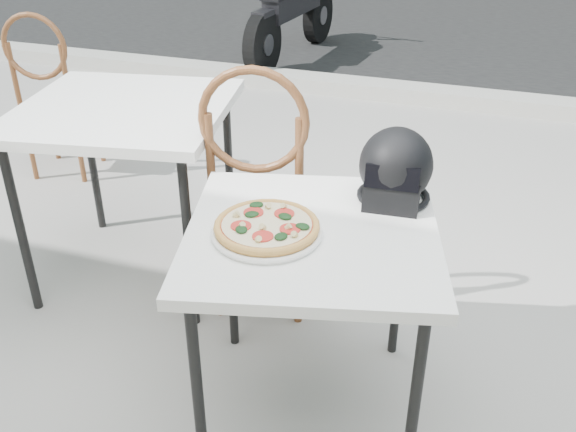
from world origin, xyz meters
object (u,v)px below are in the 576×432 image
(cafe_chair_main, at_px, (260,180))
(motorcycle, at_px, (293,15))
(helmet, at_px, (395,170))
(cafe_table_main, at_px, (312,248))
(pizza, at_px, (267,226))
(plate, at_px, (267,233))
(cafe_table_side, at_px, (124,122))
(cafe_chair_side, at_px, (50,87))

(cafe_chair_main, xyz_separation_m, motorcycle, (-1.14, 3.83, -0.20))
(helmet, bearing_deg, motorcycle, 108.70)
(cafe_table_main, relative_size, pizza, 2.32)
(plate, height_order, cafe_chair_main, cafe_chair_main)
(plate, xyz_separation_m, helmet, (0.32, 0.35, 0.10))
(cafe_table_main, height_order, helmet, helmet)
(cafe_table_side, bearing_deg, pizza, -36.32)
(cafe_table_main, xyz_separation_m, helmet, (0.20, 0.28, 0.18))
(cafe_table_main, height_order, cafe_chair_side, cafe_chair_side)
(cafe_table_main, distance_m, motorcycle, 4.59)
(cafe_chair_main, bearing_deg, plate, 102.42)
(cafe_chair_side, bearing_deg, plate, 131.12)
(cafe_chair_main, relative_size, motorcycle, 0.59)
(cafe_chair_side, bearing_deg, cafe_table_side, 130.43)
(cafe_table_main, bearing_deg, helmet, 54.69)
(cafe_table_main, xyz_separation_m, cafe_chair_side, (-2.00, 1.35, -0.11))
(pizza, xyz_separation_m, motorcycle, (-1.39, 4.41, -0.36))
(pizza, height_order, cafe_chair_main, cafe_chair_main)
(helmet, relative_size, motorcycle, 0.14)
(cafe_table_main, xyz_separation_m, cafe_chair_main, (-0.37, 0.50, -0.05))
(cafe_table_main, xyz_separation_m, pizza, (-0.12, -0.07, 0.10))
(cafe_chair_main, height_order, cafe_chair_side, cafe_chair_main)
(pizza, xyz_separation_m, cafe_chair_main, (-0.25, 0.58, -0.15))
(cafe_chair_main, relative_size, cafe_chair_side, 1.10)
(pizza, relative_size, cafe_chair_main, 0.37)
(helmet, bearing_deg, cafe_table_main, -129.42)
(cafe_table_main, xyz_separation_m, plate, (-0.12, -0.07, 0.08))
(motorcycle, bearing_deg, plate, -67.01)
(cafe_table_side, bearing_deg, plate, -36.33)
(cafe_chair_main, bearing_deg, cafe_table_side, -17.80)
(cafe_chair_main, distance_m, cafe_table_side, 0.66)
(plate, relative_size, cafe_chair_main, 0.36)
(helmet, distance_m, cafe_chair_side, 2.46)
(pizza, bearing_deg, cafe_chair_side, 142.89)
(cafe_table_main, distance_m, plate, 0.16)
(pizza, xyz_separation_m, cafe_table_side, (-0.89, 0.66, -0.02))
(pizza, height_order, cafe_chair_side, cafe_chair_side)
(cafe_table_main, bearing_deg, cafe_chair_main, 126.22)
(pizza, bearing_deg, plate, -124.54)
(helmet, relative_size, cafe_chair_main, 0.24)
(cafe_table_main, distance_m, helmet, 0.38)
(plate, xyz_separation_m, motorcycle, (-1.39, 4.41, -0.33))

